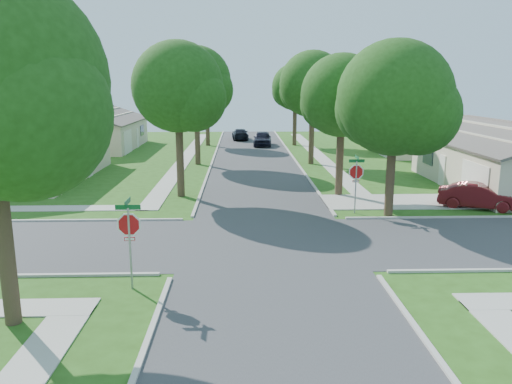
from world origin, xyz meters
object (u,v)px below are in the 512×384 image
at_px(stop_sign_ne, 356,174).
at_px(tree_w_near, 179,91).
at_px(stop_sign_sw, 129,228).
at_px(car_curb_east, 262,138).
at_px(house_ne_near, 509,164).
at_px(house_ne_far, 413,136).
at_px(house_nw_near, 28,157).
at_px(tree_w_mid, 197,84).
at_px(tree_e_far, 296,89).
at_px(car_curb_west, 240,134).
at_px(car_driveway, 478,196).
at_px(tree_e_mid, 313,87).
at_px(house_nw_far, 97,134).
at_px(tree_ne_corner, 396,103).
at_px(tree_e_near, 343,99).
at_px(tree_w_far, 207,94).

bearing_deg(stop_sign_ne, tree_w_near, 155.26).
xyz_separation_m(stop_sign_sw, car_curb_east, (5.90, 38.29, -1.24)).
xyz_separation_m(stop_sign_ne, house_ne_near, (11.29, 6.30, -0.51)).
height_order(house_ne_far, house_nw_near, same).
xyz_separation_m(tree_w_mid, house_ne_far, (20.63, 7.99, -4.97)).
bearing_deg(house_ne_far, tree_e_far, 155.97).
bearing_deg(house_nw_near, house_ne_far, 23.64).
relative_size(tree_w_mid, car_curb_west, 2.10).
distance_m(stop_sign_sw, car_driveway, 19.19).
bearing_deg(tree_e_mid, house_nw_far, 152.09).
xyz_separation_m(tree_e_mid, tree_ne_corner, (1.60, -16.80, -0.66)).
xyz_separation_m(tree_e_far, house_ne_near, (11.24, -23.01, -4.46)).
bearing_deg(house_nw_near, tree_e_mid, 16.15).
distance_m(tree_w_near, house_ne_far, 29.10).
relative_size(house_nw_near, car_driveway, 3.34).
distance_m(tree_w_mid, car_curb_west, 19.77).
height_order(tree_e_near, tree_e_far, tree_e_far).
distance_m(tree_e_far, tree_w_near, 26.71).
bearing_deg(house_nw_near, car_driveway, -19.06).
height_order(tree_e_mid, house_nw_far, tree_e_mid).
height_order(tree_w_mid, car_driveway, tree_w_mid).
bearing_deg(tree_w_far, tree_w_mid, -89.95).
xyz_separation_m(tree_w_near, tree_ne_corner, (11.00, -4.80, -0.52)).
distance_m(tree_ne_corner, car_driveway, 7.23).
bearing_deg(stop_sign_sw, tree_e_near, 55.41).
height_order(tree_w_near, tree_ne_corner, tree_w_near).
relative_size(tree_e_far, house_ne_near, 0.64).
distance_m(house_nw_far, car_curb_west, 16.65).
relative_size(tree_ne_corner, house_ne_far, 0.64).
bearing_deg(tree_e_far, house_ne_far, -24.03).
relative_size(tree_e_mid, tree_w_mid, 0.96).
height_order(tree_w_near, house_ne_far, tree_w_near).
xyz_separation_m(tree_e_far, tree_w_far, (-9.40, -0.00, -0.47)).
bearing_deg(tree_w_mid, tree_ne_corner, -56.78).
height_order(stop_sign_ne, house_ne_near, house_ne_near).
distance_m(tree_w_near, house_nw_far, 26.05).
height_order(tree_e_far, house_nw_far, tree_e_far).
height_order(tree_w_mid, car_curb_west, tree_w_mid).
height_order(stop_sign_sw, tree_w_near, tree_w_near).
bearing_deg(car_curb_east, house_ne_near, -53.02).
height_order(stop_sign_ne, car_curb_east, stop_sign_ne).
xyz_separation_m(tree_e_mid, tree_e_far, (-0.00, 13.00, -0.27)).
bearing_deg(house_nw_far, car_curb_west, 27.17).
relative_size(tree_e_near, car_driveway, 2.03).
bearing_deg(tree_w_mid, tree_w_near, -90.02).
xyz_separation_m(stop_sign_sw, tree_ne_corner, (11.06, 8.91, 3.56)).
distance_m(stop_sign_sw, tree_w_near, 14.30).
height_order(tree_ne_corner, house_ne_near, tree_ne_corner).
bearing_deg(house_nw_far, car_driveway, -43.94).
distance_m(stop_sign_ne, tree_w_mid, 19.31).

